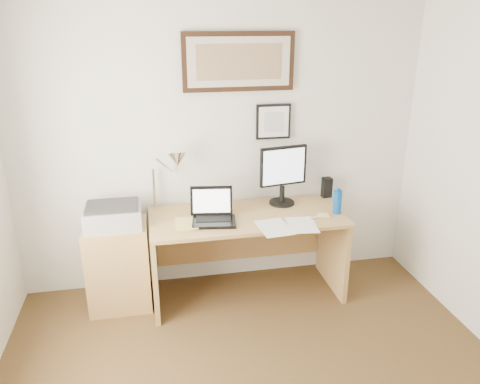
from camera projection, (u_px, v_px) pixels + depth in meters
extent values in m
cube|color=silver|center=(221.00, 146.00, 4.00)|extent=(3.50, 0.02, 2.50)
cube|color=#A67D45|center=(119.00, 266.00, 3.85)|extent=(0.50, 0.40, 0.73)
cylinder|color=#0B4597|center=(337.00, 202.00, 3.88)|extent=(0.07, 0.07, 0.20)
cylinder|color=#0B4597|center=(338.00, 190.00, 3.84)|extent=(0.04, 0.04, 0.02)
cube|color=black|center=(327.00, 187.00, 4.23)|extent=(0.09, 0.08, 0.18)
cube|color=white|center=(274.00, 228.00, 3.64)|extent=(0.26, 0.35, 0.00)
cube|color=white|center=(302.00, 225.00, 3.68)|extent=(0.25, 0.34, 0.00)
cube|color=#E2CE6B|center=(323.00, 215.00, 3.84)|extent=(0.10, 0.10, 0.01)
cylinder|color=white|center=(316.00, 217.00, 3.81)|extent=(0.14, 0.06, 0.02)
imported|color=#D4BF63|center=(175.00, 225.00, 3.67)|extent=(0.18, 0.24, 0.02)
cube|color=#A67D45|center=(247.00, 217.00, 3.87)|extent=(1.60, 0.70, 0.03)
cube|color=#A67D45|center=(154.00, 266.00, 3.86)|extent=(0.04, 0.65, 0.72)
cube|color=#A67D45|center=(333.00, 249.00, 4.14)|extent=(0.04, 0.65, 0.72)
cube|color=#A67D45|center=(239.00, 231.00, 4.27)|extent=(1.50, 0.03, 0.55)
cube|color=black|center=(214.00, 222.00, 3.71)|extent=(0.37, 0.29, 0.02)
cube|color=black|center=(213.00, 219.00, 3.74)|extent=(0.30, 0.17, 0.00)
cube|color=black|center=(211.00, 201.00, 3.79)|extent=(0.35, 0.12, 0.23)
cube|color=white|center=(211.00, 201.00, 3.79)|extent=(0.30, 0.09, 0.18)
cylinder|color=black|center=(282.00, 202.00, 4.10)|extent=(0.22, 0.22, 0.02)
cylinder|color=black|center=(282.00, 194.00, 4.08)|extent=(0.04, 0.04, 0.14)
cube|color=black|center=(283.00, 166.00, 3.98)|extent=(0.42, 0.10, 0.34)
cube|color=silver|center=(284.00, 167.00, 3.96)|extent=(0.38, 0.07, 0.30)
cube|color=#A3A3A6|center=(113.00, 216.00, 3.69)|extent=(0.44, 0.34, 0.16)
cube|color=#2C2C2C|center=(112.00, 206.00, 3.66)|extent=(0.40, 0.30, 0.02)
cylinder|color=silver|center=(154.00, 189.00, 3.93)|extent=(0.02, 0.02, 0.36)
cylinder|color=silver|center=(165.00, 165.00, 3.82)|extent=(0.15, 0.23, 0.19)
cone|color=silver|center=(177.00, 160.00, 3.76)|extent=(0.16, 0.18, 0.15)
cube|color=black|center=(239.00, 62.00, 3.76)|extent=(0.92, 0.03, 0.47)
cube|color=#C1B3A1|center=(239.00, 62.00, 3.75)|extent=(0.84, 0.01, 0.39)
cube|color=#7A6147|center=(239.00, 62.00, 3.74)|extent=(0.70, 0.00, 0.28)
cube|color=black|center=(273.00, 122.00, 3.99)|extent=(0.30, 0.02, 0.30)
cube|color=white|center=(274.00, 122.00, 3.98)|extent=(0.26, 0.00, 0.26)
cube|color=#ACB1B6|center=(274.00, 122.00, 3.98)|extent=(0.17, 0.00, 0.17)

